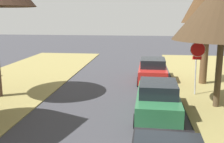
{
  "coord_description": "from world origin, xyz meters",
  "views": [
    {
      "loc": [
        1.6,
        -0.35,
        4.4
      ],
      "look_at": [
        0.1,
        11.94,
        1.8
      ],
      "focal_mm": 42.63,
      "sensor_mm": 36.0,
      "label": 1
    }
  ],
  "objects_px": {
    "parked_sedan_red": "(153,71)",
    "parked_sedan_green": "(158,100)",
    "stop_sign_far": "(197,57)",
    "street_tree_right_mid_b": "(224,8)"
  },
  "relations": [
    {
      "from": "stop_sign_far",
      "to": "parked_sedan_red",
      "type": "relative_size",
      "value": 0.67
    },
    {
      "from": "parked_sedan_red",
      "to": "parked_sedan_green",
      "type": "bearing_deg",
      "value": -89.55
    },
    {
      "from": "stop_sign_far",
      "to": "parked_sedan_red",
      "type": "bearing_deg",
      "value": 126.41
    },
    {
      "from": "street_tree_right_mid_b",
      "to": "parked_sedan_green",
      "type": "height_order",
      "value": "street_tree_right_mid_b"
    },
    {
      "from": "parked_sedan_green",
      "to": "parked_sedan_red",
      "type": "distance_m",
      "value": 6.47
    },
    {
      "from": "stop_sign_far",
      "to": "parked_sedan_green",
      "type": "distance_m",
      "value": 4.3
    },
    {
      "from": "stop_sign_far",
      "to": "street_tree_right_mid_b",
      "type": "height_order",
      "value": "street_tree_right_mid_b"
    },
    {
      "from": "stop_sign_far",
      "to": "parked_sedan_red",
      "type": "xyz_separation_m",
      "value": [
        -2.29,
        3.11,
        -1.46
      ]
    },
    {
      "from": "parked_sedan_green",
      "to": "parked_sedan_red",
      "type": "height_order",
      "value": "same"
    },
    {
      "from": "stop_sign_far",
      "to": "street_tree_right_mid_b",
      "type": "distance_m",
      "value": 3.27
    }
  ]
}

